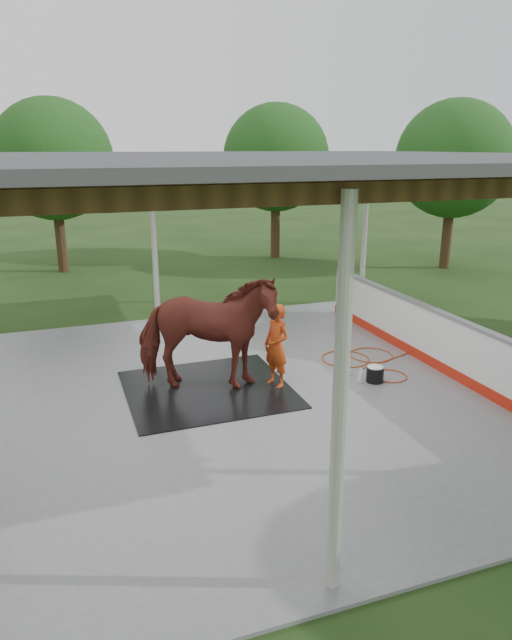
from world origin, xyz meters
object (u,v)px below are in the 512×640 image
object	(u,v)px
handler	(277,346)
wash_bucket	(375,374)
dasher_board	(433,339)
horse	(206,333)

from	to	relation	value
handler	wash_bucket	world-z (taller)	handler
dasher_board	horse	world-z (taller)	horse
horse	wash_bucket	xyz separation A→B (m)	(3.00, -0.69, -0.92)
dasher_board	horse	xyz separation A→B (m)	(-4.52, 0.31, 0.53)
handler	wash_bucket	distance (m)	1.93
wash_bucket	dasher_board	bearing A→B (deg)	14.27
horse	handler	world-z (taller)	horse
horse	handler	xyz separation A→B (m)	(1.22, -0.23, -0.31)
dasher_board	handler	size ratio (longest dim) A/B	5.28
handler	wash_bucket	bearing A→B (deg)	54.22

